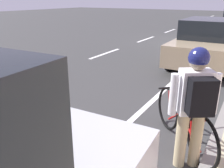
{
  "coord_description": "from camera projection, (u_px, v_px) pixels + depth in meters",
  "views": [
    {
      "loc": [
        2.42,
        -12.5,
        2.16
      ],
      "look_at": [
        0.74,
        -9.71,
        0.97
      ],
      "focal_mm": 38.07,
      "sensor_mm": 36.0,
      "label": 1
    }
  ],
  "objects": [
    {
      "name": "lane_stripe_bike_edge",
      "position": [
        213.0,
        45.0,
        11.64
      ],
      "size": [
        0.12,
        44.63,
        0.01
      ],
      "primitive_type": "cube",
      "color": "white",
      "rests_on": "ground"
    },
    {
      "name": "ground",
      "position": [
        199.0,
        43.0,
        11.98
      ],
      "size": [
        71.4,
        71.4,
        0.0
      ],
      "primitive_type": "plane",
      "color": "#373737"
    },
    {
      "name": "parked_sedan_tan_second",
      "position": [
        208.0,
        42.0,
        7.98
      ],
      "size": [
        1.87,
        4.42,
        1.52
      ],
      "color": "tan",
      "rests_on": "ground"
    },
    {
      "name": "bicycle_at_curb",
      "position": [
        183.0,
        122.0,
        3.59
      ],
      "size": [
        1.26,
        1.32,
        0.8
      ],
      "color": "black",
      "rests_on": "ground"
    },
    {
      "name": "lane_stripe_centre",
      "position": [
        146.0,
        39.0,
        13.15
      ],
      "size": [
        0.14,
        44.2,
        0.01
      ],
      "color": "white",
      "rests_on": "ground"
    },
    {
      "name": "cyclist_with_backpack",
      "position": [
        195.0,
        100.0,
        2.91
      ],
      "size": [
        0.55,
        0.53,
        1.63
      ],
      "color": "#C6B284",
      "rests_on": "ground"
    }
  ]
}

